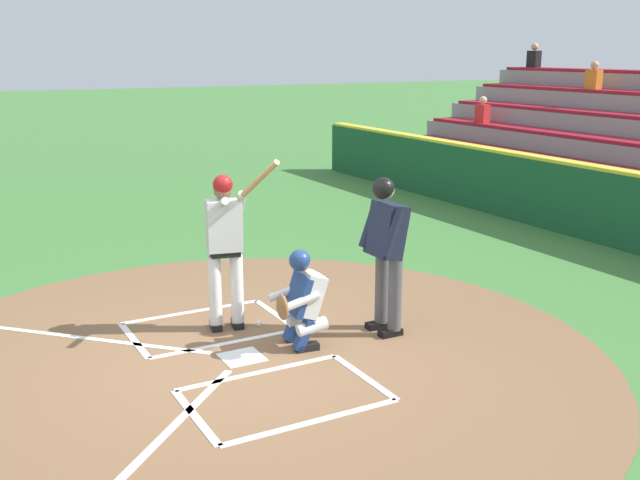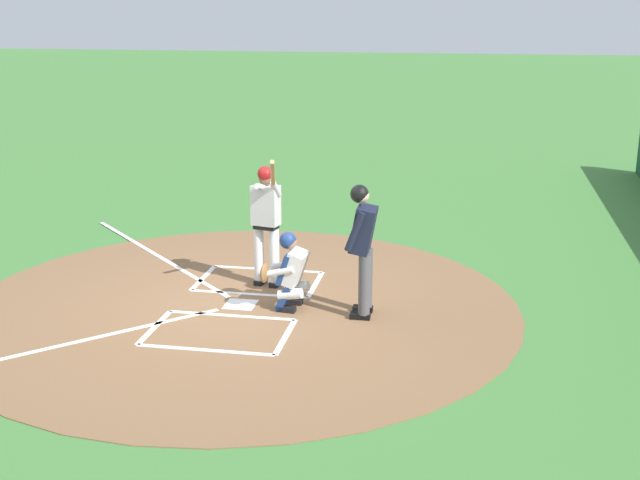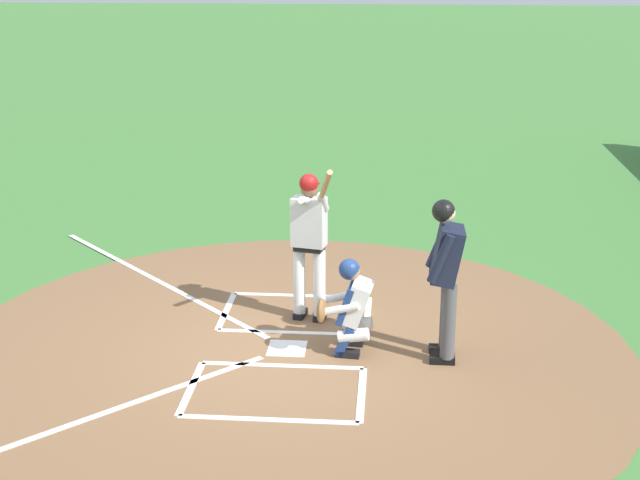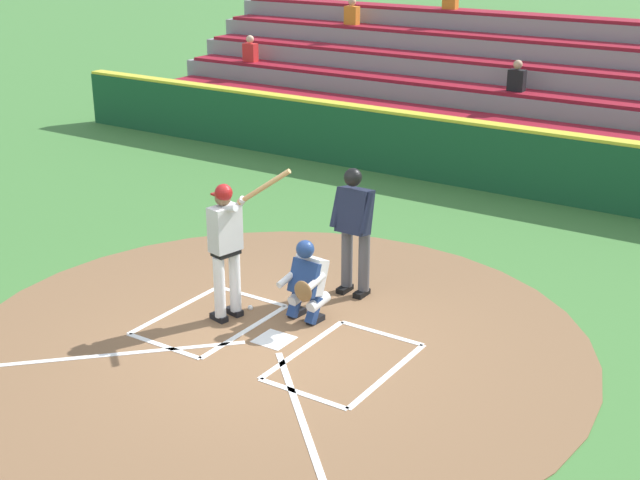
# 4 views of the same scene
# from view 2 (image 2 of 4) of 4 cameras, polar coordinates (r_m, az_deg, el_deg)

# --- Properties ---
(ground_plane) EXTENTS (120.00, 120.00, 0.00)m
(ground_plane) POSITION_cam_2_polar(r_m,az_deg,el_deg) (12.05, -5.48, -4.49)
(ground_plane) COLOR #427A38
(dirt_circle) EXTENTS (8.00, 8.00, 0.01)m
(dirt_circle) POSITION_cam_2_polar(r_m,az_deg,el_deg) (12.05, -5.48, -4.46)
(dirt_circle) COLOR brown
(dirt_circle) RESTS_ON ground
(home_plate_and_chalk) EXTENTS (7.93, 4.91, 0.01)m
(home_plate_and_chalk) POSITION_cam_2_polar(r_m,az_deg,el_deg) (12.30, -9.44, -4.12)
(home_plate_and_chalk) COLOR white
(home_plate_and_chalk) RESTS_ON dirt_circle
(batter) EXTENTS (1.04, 0.56, 2.13)m
(batter) POSITION_cam_2_polar(r_m,az_deg,el_deg) (12.47, -3.71, 1.57)
(batter) COLOR white
(batter) RESTS_ON ground
(catcher) EXTENTS (0.59, 0.65, 1.13)m
(catcher) POSITION_cam_2_polar(r_m,az_deg,el_deg) (11.67, -2.14, -2.04)
(catcher) COLOR black
(catcher) RESTS_ON ground
(plate_umpire) EXTENTS (0.58, 0.41, 1.86)m
(plate_umpire) POSITION_cam_2_polar(r_m,az_deg,el_deg) (11.27, 2.97, -0.11)
(plate_umpire) COLOR #4C4C51
(plate_umpire) RESTS_ON ground
(baseball) EXTENTS (0.07, 0.07, 0.07)m
(baseball) POSITION_cam_2_polar(r_m,az_deg,el_deg) (12.64, -2.09, -3.25)
(baseball) COLOR white
(baseball) RESTS_ON ground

